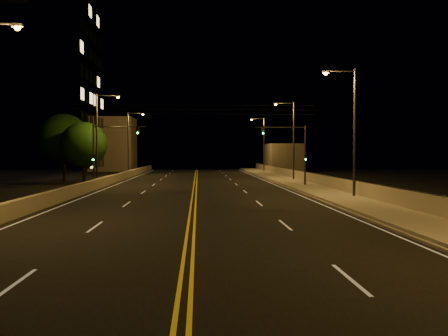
{
  "coord_description": "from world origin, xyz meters",
  "views": [
    {
      "loc": [
        0.34,
        -10.14,
        3.48
      ],
      "look_at": [
        2.0,
        18.0,
        2.5
      ],
      "focal_mm": 35.0,
      "sensor_mm": 36.0,
      "label": 1
    }
  ],
  "objects": [
    {
      "name": "streetlight_1",
      "position": [
        11.53,
        21.28,
        5.51
      ],
      "size": [
        2.55,
        0.28,
        9.59
      ],
      "color": "#2D2D33",
      "rests_on": "ground"
    },
    {
      "name": "road",
      "position": [
        0.0,
        20.0,
        0.01
      ],
      "size": [
        18.0,
        120.0,
        0.02
      ],
      "primitive_type": "cube",
      "color": "black",
      "rests_on": "ground"
    },
    {
      "name": "lane_markings",
      "position": [
        0.0,
        19.93,
        0.02
      ],
      "size": [
        17.32,
        116.0,
        0.0
      ],
      "color": "silver",
      "rests_on": "road"
    },
    {
      "name": "distant_building_left",
      "position": [
        -16.0,
        74.89,
        5.09
      ],
      "size": [
        8.0,
        8.0,
        10.19
      ],
      "primitive_type": "cube",
      "color": "slate",
      "rests_on": "ground"
    },
    {
      "name": "streetlight_6",
      "position": [
        -9.93,
        56.27,
        5.51
      ],
      "size": [
        2.55,
        0.28,
        9.59
      ],
      "color": "#2D2D33",
      "rests_on": "ground"
    },
    {
      "name": "building_tower",
      "position": [
        -27.25,
        55.88,
        13.0
      ],
      "size": [
        24.0,
        15.0,
        27.14
      ],
      "color": "slate",
      "rests_on": "ground"
    },
    {
      "name": "traffic_signal_left",
      "position": [
        -8.81,
        32.85,
        3.92
      ],
      "size": [
        5.11,
        0.31,
        6.22
      ],
      "color": "#2D2D33",
      "rests_on": "ground"
    },
    {
      "name": "streetlight_3",
      "position": [
        11.53,
        65.44,
        5.51
      ],
      "size": [
        2.55,
        0.28,
        9.59
      ],
      "color": "#2D2D33",
      "rests_on": "ground"
    },
    {
      "name": "overhead_wires",
      "position": [
        0.0,
        29.5,
        7.4
      ],
      "size": [
        22.0,
        0.03,
        0.83
      ],
      "color": "black"
    },
    {
      "name": "traffic_signal_right",
      "position": [
        10.01,
        32.85,
        3.92
      ],
      "size": [
        5.11,
        0.31,
        6.22
      ],
      "color": "#2D2D33",
      "rests_on": "ground"
    },
    {
      "name": "distant_building_right",
      "position": [
        16.5,
        72.63,
        2.59
      ],
      "size": [
        6.0,
        10.0,
        5.17
      ],
      "primitive_type": "cube",
      "color": "slate",
      "rests_on": "ground"
    },
    {
      "name": "tree_0",
      "position": [
        -12.48,
        39.65,
        4.38
      ],
      "size": [
        5.13,
        5.13,
        6.96
      ],
      "color": "black",
      "rests_on": "ground"
    },
    {
      "name": "parapet_wall",
      "position": [
        12.45,
        20.0,
        0.8
      ],
      "size": [
        0.3,
        120.0,
        1.0
      ],
      "primitive_type": "cube",
      "color": "#A29687",
      "rests_on": "sidewalk"
    },
    {
      "name": "tree_1",
      "position": [
        -16.17,
        44.6,
        5.21
      ],
      "size": [
        6.1,
        6.1,
        8.26
      ],
      "color": "black",
      "rests_on": "ground"
    },
    {
      "name": "streetlight_5",
      "position": [
        -9.93,
        35.98,
        5.51
      ],
      "size": [
        2.55,
        0.28,
        9.59
      ],
      "color": "#2D2D33",
      "rests_on": "ground"
    },
    {
      "name": "ground",
      "position": [
        0.0,
        0.0,
        0.0
      ],
      "size": [
        160.0,
        160.0,
        0.0
      ],
      "primitive_type": "plane",
      "color": "black",
      "rests_on": "ground"
    },
    {
      "name": "curb",
      "position": [
        8.93,
        20.0,
        0.07
      ],
      "size": [
        0.14,
        120.0,
        0.15
      ],
      "primitive_type": "cube",
      "color": "gray",
      "rests_on": "ground"
    },
    {
      "name": "streetlight_2",
      "position": [
        11.53,
        41.74,
        5.51
      ],
      "size": [
        2.55,
        0.28,
        9.59
      ],
      "color": "#2D2D33",
      "rests_on": "ground"
    },
    {
      "name": "parapet_rail",
      "position": [
        12.45,
        20.0,
        1.33
      ],
      "size": [
        0.06,
        120.0,
        0.06
      ],
      "primitive_type": "cylinder",
      "rotation": [
        1.57,
        0.0,
        0.0
      ],
      "color": "black",
      "rests_on": "parapet_wall"
    },
    {
      "name": "sidewalk",
      "position": [
        10.8,
        20.0,
        0.15
      ],
      "size": [
        3.6,
        120.0,
        0.3
      ],
      "primitive_type": "cube",
      "color": "gray",
      "rests_on": "ground"
    },
    {
      "name": "jersey_barrier",
      "position": [
        -9.44,
        20.0,
        0.48
      ],
      "size": [
        0.45,
        120.0,
        0.95
      ],
      "primitive_type": "cube",
      "color": "#A29687",
      "rests_on": "ground"
    }
  ]
}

